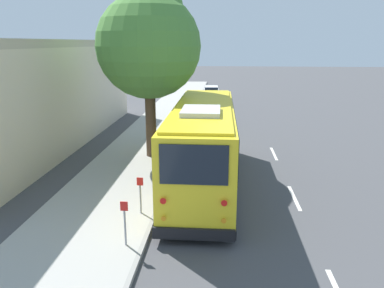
{
  "coord_description": "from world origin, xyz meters",
  "views": [
    {
      "loc": [
        -16.52,
        -0.75,
        5.86
      ],
      "look_at": [
        0.16,
        0.55,
        1.3
      ],
      "focal_mm": 35.0,
      "sensor_mm": 36.0,
      "label": 1
    }
  ],
  "objects": [
    {
      "name": "ground_plane",
      "position": [
        0.0,
        0.0,
        0.0
      ],
      "size": [
        160.0,
        160.0,
        0.0
      ],
      "primitive_type": "plane",
      "color": "#474749"
    },
    {
      "name": "parked_sedan_white",
      "position": [
        24.19,
        0.3,
        0.59
      ],
      "size": [
        4.66,
        1.77,
        1.27
      ],
      "rotation": [
        0.0,
        0.0,
        0.03
      ],
      "color": "silver",
      "rests_on": "ground"
    },
    {
      "name": "sign_post_near",
      "position": [
        -6.94,
        1.93,
        0.85
      ],
      "size": [
        0.06,
        0.22,
        1.36
      ],
      "color": "gray",
      "rests_on": "sidewalk_slab"
    },
    {
      "name": "parked_sedan_blue",
      "position": [
        11.43,
        0.48,
        0.61
      ],
      "size": [
        4.47,
        2.02,
        1.32
      ],
      "rotation": [
        0.0,
        0.0,
        -0.07
      ],
      "color": "navy",
      "rests_on": "ground"
    },
    {
      "name": "shuttle_bus",
      "position": [
        -1.43,
        -0.05,
        1.91
      ],
      "size": [
        10.65,
        2.67,
        3.56
      ],
      "rotation": [
        0.0,
        0.0,
        -0.0
      ],
      "color": "yellow",
      "rests_on": "ground"
    },
    {
      "name": "lane_stripe_mid",
      "position": [
        -2.73,
        -3.69,
        0.0
      ],
      "size": [
        2.4,
        0.14,
        0.01
      ],
      "primitive_type": "cube",
      "color": "silver",
      "rests_on": "ground"
    },
    {
      "name": "lane_stripe_ahead",
      "position": [
        3.27,
        -3.69,
        0.0
      ],
      "size": [
        2.4,
        0.14,
        0.01
      ],
      "primitive_type": "cube",
      "color": "silver",
      "rests_on": "ground"
    },
    {
      "name": "street_tree",
      "position": [
        2.1,
        2.8,
        6.01
      ],
      "size": [
        5.09,
        5.09,
        8.84
      ],
      "color": "brown",
      "rests_on": "sidewalk_slab"
    },
    {
      "name": "sidewalk_slab",
      "position": [
        0.0,
        3.56,
        0.07
      ],
      "size": [
        80.0,
        4.09,
        0.15
      ],
      "primitive_type": "cube",
      "color": "#A3A099",
      "rests_on": "ground"
    },
    {
      "name": "parked_sedan_navy",
      "position": [
        18.22,
        0.42,
        0.61
      ],
      "size": [
        4.48,
        1.93,
        1.31
      ],
      "rotation": [
        0.0,
        0.0,
        0.07
      ],
      "color": "#19234C",
      "rests_on": "ground"
    },
    {
      "name": "curb_strip",
      "position": [
        0.0,
        1.45,
        0.07
      ],
      "size": [
        80.0,
        0.14,
        0.15
      ],
      "primitive_type": "cube",
      "color": "gray",
      "rests_on": "ground"
    },
    {
      "name": "sign_post_far",
      "position": [
        -4.82,
        1.93,
        0.82
      ],
      "size": [
        0.06,
        0.22,
        1.3
      ],
      "color": "gray",
      "rests_on": "sidewalk_slab"
    },
    {
      "name": "building_backdrop",
      "position": [
        4.22,
        11.52,
        2.81
      ],
      "size": [
        20.81,
        8.57,
        6.01
      ],
      "color": "beige",
      "rests_on": "ground"
    }
  ]
}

